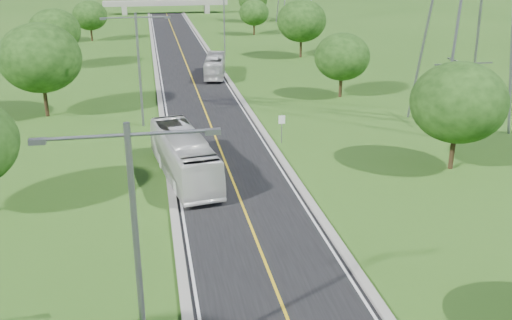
# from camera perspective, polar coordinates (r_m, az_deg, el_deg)

# --- Properties ---
(ground) EXTENTS (260.00, 260.00, 0.00)m
(ground) POSITION_cam_1_polar(r_m,az_deg,el_deg) (67.39, -6.12, 7.35)
(ground) COLOR #2E5818
(ground) RESTS_ON ground
(road) EXTENTS (8.00, 150.00, 0.06)m
(road) POSITION_cam_1_polar(r_m,az_deg,el_deg) (73.23, -6.53, 8.41)
(road) COLOR black
(road) RESTS_ON ground
(curb_left) EXTENTS (0.50, 150.00, 0.22)m
(curb_left) POSITION_cam_1_polar(r_m,az_deg,el_deg) (73.03, -9.89, 8.27)
(curb_left) COLOR gray
(curb_left) RESTS_ON ground
(curb_right) EXTENTS (0.50, 150.00, 0.22)m
(curb_right) POSITION_cam_1_polar(r_m,az_deg,el_deg) (73.64, -3.20, 8.64)
(curb_right) COLOR gray
(curb_right) RESTS_ON ground
(speed_limit_sign) EXTENTS (0.55, 0.09, 2.40)m
(speed_limit_sign) POSITION_cam_1_polar(r_m,az_deg,el_deg) (46.68, 2.59, 3.59)
(speed_limit_sign) COLOR slate
(speed_limit_sign) RESTS_ON ground
(overpass) EXTENTS (30.00, 3.00, 3.20)m
(overpass) POSITION_cam_1_polar(r_m,az_deg,el_deg) (146.12, -9.01, 15.19)
(overpass) COLOR gray
(overpass) RESTS_ON ground
(streetlight_near_left) EXTENTS (5.90, 0.25, 10.00)m
(streetlight_near_left) POSITION_cam_1_polar(r_m,az_deg,el_deg) (19.74, -11.93, -7.68)
(streetlight_near_left) COLOR slate
(streetlight_near_left) RESTS_ON ground
(streetlight_mid_left) EXTENTS (5.90, 0.25, 10.00)m
(streetlight_mid_left) POSITION_cam_1_polar(r_m,az_deg,el_deg) (51.30, -11.65, 9.72)
(streetlight_mid_left) COLOR slate
(streetlight_mid_left) RESTS_ON ground
(streetlight_far_right) EXTENTS (5.90, 0.25, 10.00)m
(streetlight_far_right) POSITION_cam_1_polar(r_m,az_deg,el_deg) (84.72, -3.21, 14.18)
(streetlight_far_right) COLOR slate
(streetlight_far_right) RESTS_ON ground
(tree_lc) EXTENTS (7.56, 7.56, 8.79)m
(tree_lc) POSITION_cam_1_polar(r_m,az_deg,el_deg) (57.13, -20.78, 9.52)
(tree_lc) COLOR black
(tree_lc) RESTS_ON ground
(tree_ld) EXTENTS (6.72, 6.72, 7.82)m
(tree_ld) POSITION_cam_1_polar(r_m,az_deg,el_deg) (80.98, -19.51, 12.08)
(tree_ld) COLOR black
(tree_ld) RESTS_ON ground
(tree_le) EXTENTS (5.88, 5.88, 6.84)m
(tree_le) POSITION_cam_1_polar(r_m,az_deg,el_deg) (104.45, -16.30, 13.71)
(tree_le) COLOR black
(tree_le) RESTS_ON ground
(tree_rb) EXTENTS (6.72, 6.72, 7.82)m
(tree_rb) POSITION_cam_1_polar(r_m,az_deg,el_deg) (42.56, 19.59, 5.44)
(tree_rb) COLOR black
(tree_rb) RESTS_ON ground
(tree_rc) EXTENTS (5.88, 5.88, 6.84)m
(tree_rc) POSITION_cam_1_polar(r_m,az_deg,el_deg) (61.87, 8.60, 10.17)
(tree_rc) COLOR black
(tree_rc) RESTS_ON ground
(tree_rd) EXTENTS (7.14, 7.14, 8.30)m
(tree_rd) POSITION_cam_1_polar(r_m,az_deg,el_deg) (85.02, 4.57, 13.71)
(tree_rd) COLOR black
(tree_rd) RESTS_ON ground
(tree_re) EXTENTS (5.46, 5.46, 6.35)m
(tree_re) POSITION_cam_1_polar(r_m,az_deg,el_deg) (107.87, -0.20, 14.52)
(tree_re) COLOR black
(tree_re) RESTS_ON ground
(tree_rf) EXTENTS (6.30, 6.30, 7.33)m
(tree_rf) POSITION_cam_1_polar(r_m,az_deg,el_deg) (128.03, -0.31, 15.73)
(tree_rf) COLOR black
(tree_rf) RESTS_ON ground
(bus_outbound) EXTENTS (3.77, 9.71, 2.64)m
(bus_outbound) POSITION_cam_1_polar(r_m,az_deg,el_deg) (72.01, -4.12, 9.38)
(bus_outbound) COLOR beige
(bus_outbound) RESTS_ON road
(bus_inbound) EXTENTS (4.40, 11.72, 3.19)m
(bus_inbound) POSITION_cam_1_polar(r_m,az_deg,el_deg) (39.71, -7.23, 0.46)
(bus_inbound) COLOR silver
(bus_inbound) RESTS_ON road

